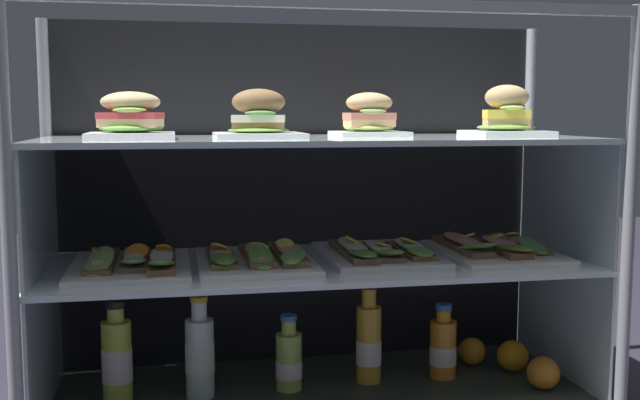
# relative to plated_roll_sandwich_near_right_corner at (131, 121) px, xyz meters

# --- Properties ---
(case_base_deck) EXTENTS (1.38, 0.54, 0.04)m
(case_base_deck) POSITION_rel_plated_roll_sandwich_near_right_corner_xyz_m (0.44, 0.06, -0.70)
(case_base_deck) COLOR #313A2E
(case_base_deck) RESTS_ON ground
(case_frame) EXTENTS (1.38, 0.54, 0.98)m
(case_frame) POSITION_rel_plated_roll_sandwich_near_right_corner_xyz_m (0.44, 0.24, -0.19)
(case_frame) COLOR gray
(case_frame) RESTS_ON ground
(riser_lower_tier) EXTENTS (1.32, 0.48, 0.31)m
(riser_lower_tier) POSITION_rel_plated_roll_sandwich_near_right_corner_xyz_m (0.44, 0.06, -0.52)
(riser_lower_tier) COLOR silver
(riser_lower_tier) RESTS_ON case_base_deck
(shelf_lower_glass) EXTENTS (1.33, 0.50, 0.01)m
(shelf_lower_glass) POSITION_rel_plated_roll_sandwich_near_right_corner_xyz_m (0.44, 0.06, -0.36)
(shelf_lower_glass) COLOR silver
(shelf_lower_glass) RESTS_ON riser_lower_tier
(riser_upper_tier) EXTENTS (1.32, 0.48, 0.29)m
(riser_upper_tier) POSITION_rel_plated_roll_sandwich_near_right_corner_xyz_m (0.44, 0.06, -0.20)
(riser_upper_tier) COLOR silver
(riser_upper_tier) RESTS_ON shelf_lower_glass
(shelf_upper_glass) EXTENTS (1.33, 0.50, 0.01)m
(shelf_upper_glass) POSITION_rel_plated_roll_sandwich_near_right_corner_xyz_m (0.44, 0.06, -0.05)
(shelf_upper_glass) COLOR silver
(shelf_upper_glass) RESTS_ON riser_upper_tier
(plated_roll_sandwich_near_right_corner) EXTENTS (0.19, 0.19, 0.11)m
(plated_roll_sandwich_near_right_corner) POSITION_rel_plated_roll_sandwich_near_right_corner_xyz_m (0.00, 0.00, 0.00)
(plated_roll_sandwich_near_right_corner) COLOR white
(plated_roll_sandwich_near_right_corner) RESTS_ON shelf_upper_glass
(plated_roll_sandwich_left_of_center) EXTENTS (0.21, 0.21, 0.12)m
(plated_roll_sandwich_left_of_center) POSITION_rel_plated_roll_sandwich_near_right_corner_xyz_m (0.29, 0.03, -0.00)
(plated_roll_sandwich_left_of_center) COLOR white
(plated_roll_sandwich_left_of_center) RESTS_ON shelf_upper_glass
(plated_roll_sandwich_mid_right) EXTENTS (0.18, 0.18, 0.11)m
(plated_roll_sandwich_mid_right) POSITION_rel_plated_roll_sandwich_near_right_corner_xyz_m (0.58, 0.13, 0.00)
(plated_roll_sandwich_mid_right) COLOR white
(plated_roll_sandwich_mid_right) RESTS_ON shelf_upper_glass
(plated_roll_sandwich_mid_left) EXTENTS (0.18, 0.18, 0.13)m
(plated_roll_sandwich_mid_left) POSITION_rel_plated_roll_sandwich_near_right_corner_xyz_m (0.90, -0.00, 0.00)
(plated_roll_sandwich_mid_left) COLOR white
(plated_roll_sandwich_mid_left) RESTS_ON shelf_upper_glass
(open_sandwich_tray_near_left_corner) EXTENTS (0.28, 0.37, 0.06)m
(open_sandwich_tray_near_left_corner) POSITION_rel_plated_roll_sandwich_near_right_corner_xyz_m (-0.01, 0.05, -0.33)
(open_sandwich_tray_near_left_corner) COLOR white
(open_sandwich_tray_near_left_corner) RESTS_ON shelf_lower_glass
(open_sandwich_tray_far_left) EXTENTS (0.28, 0.37, 0.06)m
(open_sandwich_tray_far_left) POSITION_rel_plated_roll_sandwich_near_right_corner_xyz_m (0.29, 0.04, -0.33)
(open_sandwich_tray_far_left) COLOR white
(open_sandwich_tray_far_left) RESTS_ON shelf_lower_glass
(open_sandwich_tray_left_of_center) EXTENTS (0.28, 0.37, 0.06)m
(open_sandwich_tray_left_of_center) POSITION_rel_plated_roll_sandwich_near_right_corner_xyz_m (0.59, 0.06, -0.33)
(open_sandwich_tray_left_of_center) COLOR white
(open_sandwich_tray_left_of_center) RESTS_ON shelf_lower_glass
(open_sandwich_tray_mid_right) EXTENTS (0.28, 0.37, 0.06)m
(open_sandwich_tray_mid_right) POSITION_rel_plated_roll_sandwich_near_right_corner_xyz_m (0.90, 0.06, -0.33)
(open_sandwich_tray_mid_right) COLOR white
(open_sandwich_tray_mid_right) RESTS_ON shelf_lower_glass
(juice_bottle_back_center) EXTENTS (0.07, 0.07, 0.25)m
(juice_bottle_back_center) POSITION_rel_plated_roll_sandwich_near_right_corner_xyz_m (-0.05, 0.07, -0.57)
(juice_bottle_back_center) COLOR #BED443
(juice_bottle_back_center) RESTS_ON case_base_deck
(juice_bottle_back_right) EXTENTS (0.07, 0.07, 0.25)m
(juice_bottle_back_right) POSITION_rel_plated_roll_sandwich_near_right_corner_xyz_m (0.15, 0.07, -0.57)
(juice_bottle_back_right) COLOR silver
(juice_bottle_back_right) RESTS_ON case_base_deck
(juice_bottle_front_left_end) EXTENTS (0.07, 0.07, 0.19)m
(juice_bottle_front_left_end) POSITION_rel_plated_roll_sandwich_near_right_corner_xyz_m (0.37, 0.08, -0.60)
(juice_bottle_front_left_end) COLOR #AFC953
(juice_bottle_front_left_end) RESTS_ON case_base_deck
(juice_bottle_back_left) EXTENTS (0.07, 0.07, 0.26)m
(juice_bottle_back_left) POSITION_rel_plated_roll_sandwich_near_right_corner_xyz_m (0.58, 0.09, -0.57)
(juice_bottle_back_left) COLOR gold
(juice_bottle_back_left) RESTS_ON case_base_deck
(juice_bottle_front_fourth) EXTENTS (0.07, 0.07, 0.20)m
(juice_bottle_front_fourth) POSITION_rel_plated_roll_sandwich_near_right_corner_xyz_m (0.78, 0.09, -0.60)
(juice_bottle_front_fourth) COLOR orange
(juice_bottle_front_fourth) RESTS_ON case_base_deck
(orange_fruit_beside_bottles) EXTENTS (0.08, 0.08, 0.08)m
(orange_fruit_beside_bottles) POSITION_rel_plated_roll_sandwich_near_right_corner_xyz_m (0.98, 0.10, -0.63)
(orange_fruit_beside_bottles) COLOR orange
(orange_fruit_beside_bottles) RESTS_ON case_base_deck
(orange_fruit_near_left_post) EXTENTS (0.08, 0.08, 0.08)m
(orange_fruit_near_left_post) POSITION_rel_plated_roll_sandwich_near_right_corner_xyz_m (0.89, 0.17, -0.64)
(orange_fruit_near_left_post) COLOR orange
(orange_fruit_near_left_post) RESTS_ON case_base_deck
(orange_fruit_rolled_forward) EXTENTS (0.08, 0.08, 0.08)m
(orange_fruit_rolled_forward) POSITION_rel_plated_roll_sandwich_near_right_corner_xyz_m (1.00, -0.04, -0.64)
(orange_fruit_rolled_forward) COLOR orange
(orange_fruit_rolled_forward) RESTS_ON case_base_deck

